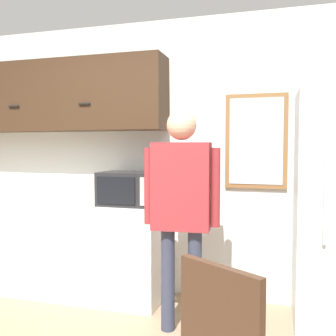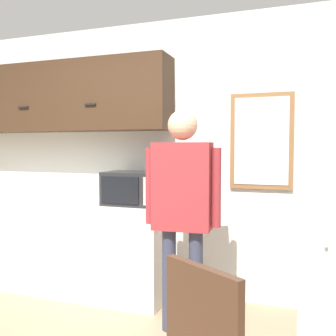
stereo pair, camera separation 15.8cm
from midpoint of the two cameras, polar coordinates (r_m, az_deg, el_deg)
The scene contains 6 objects.
back_wall at distance 3.73m, azimuth -1.58°, elevation 1.46°, with size 6.00×0.06×2.70m.
counter at distance 4.05m, azimuth -17.93°, elevation -11.29°, with size 2.25×0.56×0.92m.
upper_cabinets at distance 4.05m, azimuth -17.45°, elevation 10.33°, with size 2.25×0.37×0.70m.
microwave at distance 3.54m, azimuth -7.31°, elevation -3.12°, with size 0.52×0.38×0.31m.
person at distance 2.93m, azimuth 0.51°, elevation -4.43°, with size 0.60×0.25×1.75m.
window at distance 3.52m, azimuth 12.02°, elevation 4.01°, with size 0.56×0.05×0.87m.
Camera 1 is at (1.06, -1.56, 1.47)m, focal length 40.00 mm.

